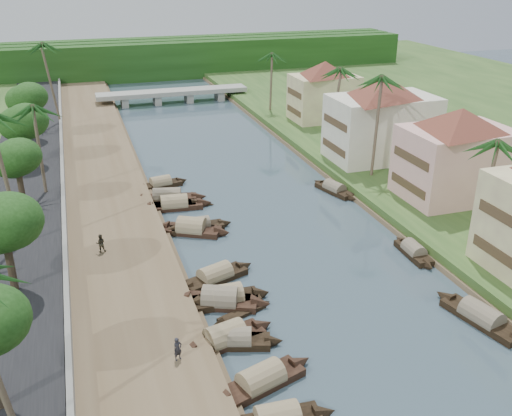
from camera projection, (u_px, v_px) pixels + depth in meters
name	position (u px, v px, depth m)	size (l,w,h in m)	color
ground	(339.00, 304.00, 44.78)	(220.00, 220.00, 0.00)	#374953
left_bank	(109.00, 223.00, 57.54)	(10.00, 180.00, 0.80)	brown
right_bank	(412.00, 183.00, 67.33)	(16.00, 180.00, 1.20)	#28461C
road	(19.00, 232.00, 55.02)	(8.00, 180.00, 1.40)	black
retaining_wall	(64.00, 220.00, 55.98)	(0.40, 180.00, 1.10)	slate
treeline	(150.00, 58.00, 130.33)	(120.00, 14.00, 8.00)	#15360E
bridge	(173.00, 94.00, 106.84)	(28.00, 4.00, 2.40)	gray
building_mid	(457.00, 153.00, 60.16)	(14.11, 14.11, 9.70)	beige
building_far	(382.00, 119.00, 71.98)	(15.59, 15.59, 10.20)	silver
building_distant	(324.00, 90.00, 89.90)	(12.62, 12.62, 9.20)	beige
sampan_2	(261.00, 381.00, 36.02)	(8.42, 4.19, 2.20)	black
sampan_3	(235.00, 340.00, 39.89)	(7.12, 3.49, 1.93)	black
sampan_4	(225.00, 338.00, 40.10)	(8.15, 3.58, 2.26)	black
sampan_5	(227.00, 298.00, 44.79)	(7.32, 2.13, 2.32)	black
sampan_6	(220.00, 300.00, 44.51)	(8.20, 5.00, 2.41)	black
sampan_7	(215.00, 277.00, 47.88)	(8.00, 4.28, 2.12)	black
sampan_8	(192.00, 229.00, 56.27)	(7.91, 5.49, 2.44)	black
sampan_9	(197.00, 226.00, 56.88)	(7.41, 1.68, 1.92)	black
sampan_10	(174.00, 205.00, 61.80)	(8.54, 2.56, 2.31)	black
sampan_11	(172.00, 205.00, 61.90)	(7.06, 2.14, 2.03)	black
sampan_12	(167.00, 197.00, 63.81)	(9.21, 3.55, 2.16)	black
sampan_13	(161.00, 184.00, 67.56)	(7.08, 2.80, 1.94)	black
sampan_14	(481.00, 318.00, 42.39)	(3.61, 9.06, 2.17)	black
sampan_15	(414.00, 252.00, 51.97)	(1.68, 6.62, 1.82)	black
sampan_16	(334.00, 189.00, 66.04)	(3.40, 7.52, 1.87)	black
canoe_1	(242.00, 314.00, 43.43)	(5.55, 2.78, 0.90)	black
canoe_2	(193.00, 203.00, 63.13)	(4.60, 3.07, 0.71)	black
palm_1	(494.00, 145.00, 48.91)	(3.20, 3.20, 10.81)	brown
palm_2	(380.00, 80.00, 63.61)	(3.20, 3.20, 13.16)	brown
palm_3	(335.00, 71.00, 76.38)	(3.20, 3.20, 11.69)	brown
palm_6	(33.00, 109.00, 58.93)	(3.20, 3.20, 11.06)	brown
palm_7	(271.00, 55.00, 93.76)	(3.20, 3.20, 10.89)	brown
palm_8	(48.00, 46.00, 84.57)	(3.20, 3.20, 13.50)	brown
tree_2	(2.00, 224.00, 41.97)	(5.19, 5.19, 7.81)	#403224
tree_3	(16.00, 159.00, 56.20)	(4.38, 4.38, 7.31)	#403224
tree_4	(24.00, 123.00, 69.36)	(5.17, 5.17, 7.39)	#403224
tree_5	(27.00, 99.00, 79.28)	(4.91, 4.91, 7.75)	#403224
tree_6	(415.00, 119.00, 73.83)	(4.82, 4.82, 6.75)	#403224
person_near	(178.00, 349.00, 37.07)	(0.60, 0.40, 1.65)	black
person_far	(101.00, 243.00, 50.80)	(0.83, 0.64, 1.70)	#332F23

